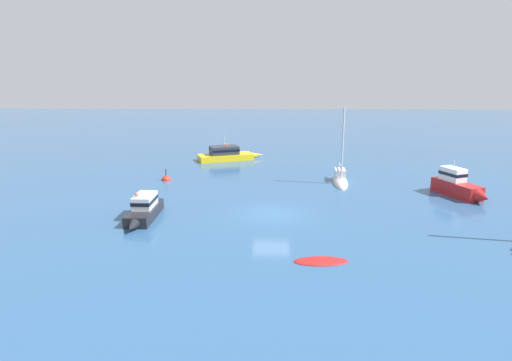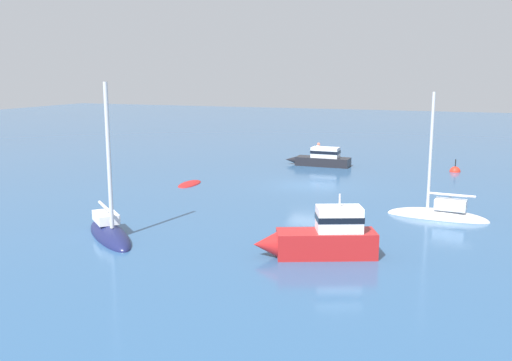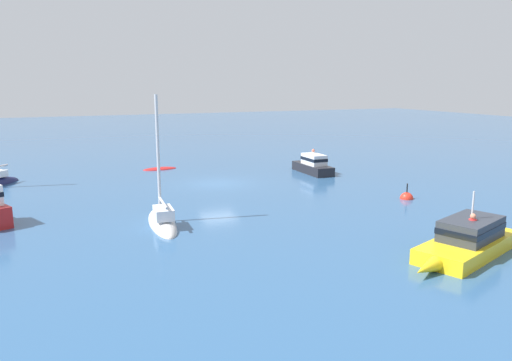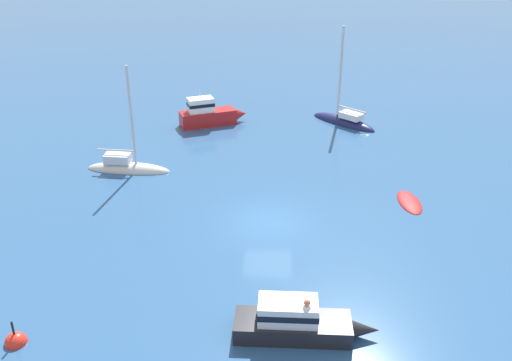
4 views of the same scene
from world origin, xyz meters
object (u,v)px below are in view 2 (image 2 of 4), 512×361
(motor_cruiser, at_px, (322,158))
(sailboat, at_px, (110,233))
(cabin_cruiser, at_px, (322,237))
(sailboat_1, at_px, (438,215))
(channel_buoy, at_px, (455,172))
(tender, at_px, (190,184))

(motor_cruiser, bearing_deg, sailboat, 80.74)
(sailboat, relative_size, motor_cruiser, 1.41)
(sailboat, xyz_separation_m, cabin_cruiser, (9.87, 0.62, 0.65))
(sailboat_1, xyz_separation_m, motor_cruiser, (-9.88, 14.24, 0.48))
(sailboat_1, height_order, motor_cruiser, sailboat_1)
(sailboat, distance_m, cabin_cruiser, 9.91)
(sailboat, distance_m, sailboat_1, 16.55)
(sailboat_1, relative_size, motor_cruiser, 1.30)
(cabin_cruiser, bearing_deg, sailboat, -19.00)
(channel_buoy, bearing_deg, cabin_cruiser, -100.64)
(motor_cruiser, bearing_deg, channel_buoy, -174.46)
(cabin_cruiser, distance_m, tender, 16.97)
(motor_cruiser, relative_size, channel_buoy, 3.93)
(cabin_cruiser, bearing_deg, channel_buoy, -123.25)
(tender, distance_m, channel_buoy, 20.23)
(sailboat_1, distance_m, motor_cruiser, 17.34)
(sailboat, bearing_deg, channel_buoy, 101.11)
(sailboat_1, distance_m, tender, 16.64)
(sailboat, bearing_deg, sailboat_1, 74.39)
(sailboat_1, bearing_deg, tender, -7.65)
(cabin_cruiser, distance_m, channel_buoy, 23.81)
(tender, bearing_deg, channel_buoy, -58.62)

